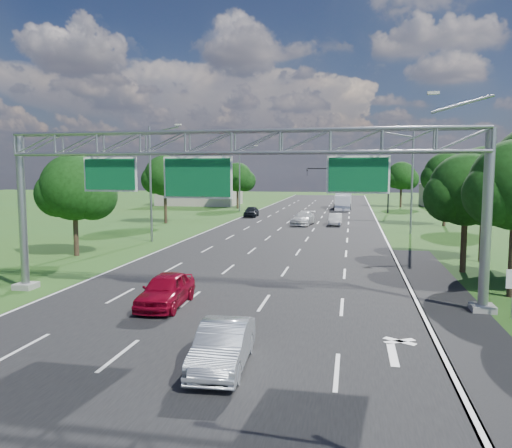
% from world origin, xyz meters
% --- Properties ---
extents(ground, '(220.00, 220.00, 0.00)m').
position_xyz_m(ground, '(0.00, 30.00, 0.00)').
color(ground, '#2D5218').
rests_on(ground, ground).
extents(road, '(18.00, 180.00, 0.02)m').
position_xyz_m(road, '(0.00, 30.00, 0.00)').
color(road, black).
rests_on(road, ground).
extents(road_flare, '(3.00, 30.00, 0.02)m').
position_xyz_m(road_flare, '(10.20, 14.00, 0.00)').
color(road_flare, black).
rests_on(road_flare, ground).
extents(sign_gantry, '(23.50, 1.00, 9.56)m').
position_xyz_m(sign_gantry, '(0.33, 12.00, 6.89)').
color(sign_gantry, gray).
rests_on(sign_gantry, ground).
extents(traffic_signal, '(12.21, 0.24, 7.00)m').
position_xyz_m(traffic_signal, '(7.48, 65.00, 5.17)').
color(traffic_signal, black).
rests_on(traffic_signal, ground).
extents(streetlight_l_near, '(2.97, 0.22, 10.16)m').
position_xyz_m(streetlight_l_near, '(-11.30, 30.00, 5.58)').
color(streetlight_l_near, gray).
rests_on(streetlight_l_near, ground).
extents(streetlight_l_far, '(2.97, 0.22, 10.16)m').
position_xyz_m(streetlight_l_far, '(-11.30, 65.00, 5.58)').
color(streetlight_l_far, gray).
rests_on(streetlight_l_far, ground).
extents(streetlight_r_mid, '(2.97, 0.22, 10.16)m').
position_xyz_m(streetlight_r_mid, '(11.30, 40.00, 5.58)').
color(streetlight_r_mid, gray).
rests_on(streetlight_r_mid, ground).
extents(tree_verge_la, '(5.76, 4.80, 7.40)m').
position_xyz_m(tree_verge_la, '(-13.92, 22.04, 4.76)').
color(tree_verge_la, '#2D2116').
rests_on(tree_verge_la, ground).
extents(tree_verge_lb, '(5.76, 4.80, 8.06)m').
position_xyz_m(tree_verge_lb, '(-15.92, 45.04, 5.41)').
color(tree_verge_lb, '#2D2116').
rests_on(tree_verge_lb, ground).
extents(tree_verge_lc, '(5.76, 4.80, 7.62)m').
position_xyz_m(tree_verge_lc, '(-12.92, 70.04, 4.98)').
color(tree_verge_lc, '#2D2116').
rests_on(tree_verge_lc, ground).
extents(tree_verge_rd, '(5.76, 4.80, 8.28)m').
position_xyz_m(tree_verge_rd, '(16.08, 48.04, 5.63)').
color(tree_verge_rd, '#2D2116').
rests_on(tree_verge_rd, ground).
extents(tree_verge_re, '(5.76, 4.80, 7.84)m').
position_xyz_m(tree_verge_re, '(14.08, 78.04, 5.20)').
color(tree_verge_re, '#2D2116').
rests_on(tree_verge_re, ground).
extents(building_left, '(14.00, 10.00, 5.00)m').
position_xyz_m(building_left, '(-22.00, 78.00, 2.50)').
color(building_left, '#A59A8B').
rests_on(building_left, ground).
extents(building_right, '(12.00, 9.00, 4.00)m').
position_xyz_m(building_right, '(24.00, 82.00, 2.00)').
color(building_right, '#A59A8B').
rests_on(building_right, ground).
extents(red_coupe, '(1.95, 4.53, 1.52)m').
position_xyz_m(red_coupe, '(-2.50, 10.14, 0.76)').
color(red_coupe, maroon).
rests_on(red_coupe, ground).
extents(silver_sedan, '(1.74, 4.36, 1.41)m').
position_xyz_m(silver_sedan, '(1.86, 3.72, 0.71)').
color(silver_sedan, silver).
rests_on(silver_sedan, ground).
extents(car_queue_a, '(2.78, 5.40, 1.50)m').
position_xyz_m(car_queue_a, '(0.25, 46.43, 0.75)').
color(car_queue_a, silver).
rests_on(car_queue_a, ground).
extents(car_queue_c, '(1.86, 4.28, 1.44)m').
position_xyz_m(car_queue_c, '(-7.68, 55.33, 0.72)').
color(car_queue_c, black).
rests_on(car_queue_c, ground).
extents(car_queue_d, '(1.46, 4.02, 1.32)m').
position_xyz_m(car_queue_d, '(3.91, 46.78, 0.66)').
color(car_queue_d, beige).
rests_on(car_queue_d, ground).
extents(box_truck, '(2.76, 8.86, 3.33)m').
position_xyz_m(box_truck, '(4.26, 72.76, 1.60)').
color(box_truck, silver).
rests_on(box_truck, ground).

